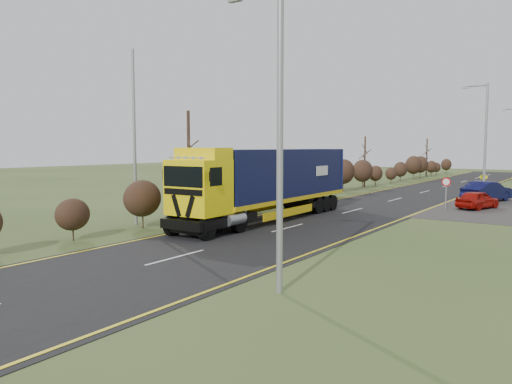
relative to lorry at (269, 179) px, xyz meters
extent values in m
plane|color=#37481F|center=(2.22, -5.72, -2.27)|extent=(160.00, 160.00, 0.00)
cube|color=black|center=(2.22, 4.28, -2.26)|extent=(8.00, 120.00, 0.02)
cube|color=#2C2A27|center=(8.72, 14.28, -2.26)|extent=(6.00, 18.00, 0.02)
cube|color=yellow|center=(-1.48, 4.28, -2.24)|extent=(0.12, 116.00, 0.01)
cube|color=yellow|center=(5.92, 4.28, -2.24)|extent=(0.12, 116.00, 0.01)
cube|color=silver|center=(2.22, -9.72, -2.24)|extent=(0.12, 3.00, 0.01)
cube|color=silver|center=(2.22, -1.72, -2.24)|extent=(0.12, 3.00, 0.01)
cube|color=silver|center=(2.22, 6.28, -2.24)|extent=(0.12, 3.00, 0.01)
cube|color=silver|center=(2.22, 14.28, -2.24)|extent=(0.12, 3.00, 0.01)
cube|color=silver|center=(2.22, 22.28, -2.24)|extent=(0.12, 3.00, 0.01)
cube|color=silver|center=(2.22, 30.28, -2.24)|extent=(0.12, 3.00, 0.01)
cube|color=silver|center=(2.22, 38.28, -2.24)|extent=(0.12, 3.00, 0.01)
cube|color=silver|center=(2.22, 46.28, -2.24)|extent=(0.12, 3.00, 0.01)
cube|color=silver|center=(2.22, 54.28, -2.24)|extent=(0.12, 3.00, 0.01)
ellipsoid|color=#301D15|center=(-3.80, -9.72, -1.13)|extent=(1.21, 1.57, 1.39)
ellipsoid|color=#301D15|center=(-3.78, -5.72, -0.78)|extent=(1.58, 2.06, 1.82)
ellipsoid|color=#301D15|center=(-3.77, -1.72, -0.43)|extent=(1.96, 2.55, 2.25)
ellipsoid|color=#301D15|center=(-3.81, 2.28, -0.55)|extent=(1.83, 2.38, 2.10)
ellipsoid|color=#301D15|center=(-3.74, 6.28, -0.98)|extent=(1.37, 1.78, 1.57)
ellipsoid|color=#301D15|center=(-3.84, 10.28, -1.14)|extent=(1.20, 1.56, 1.38)
ellipsoid|color=#301D15|center=(-3.71, 14.28, -0.81)|extent=(1.55, 2.02, 1.78)
ellipsoid|color=#301D15|center=(-3.87, 18.28, -0.44)|extent=(1.95, 2.53, 2.24)
ellipsoid|color=#301D15|center=(-3.68, 22.28, -0.53)|extent=(1.85, 2.41, 2.13)
ellipsoid|color=#301D15|center=(-3.90, 26.28, -0.96)|extent=(1.40, 1.81, 1.61)
ellipsoid|color=#301D15|center=(-3.65, 30.28, -1.15)|extent=(1.19, 1.55, 1.37)
ellipsoid|color=#301D15|center=(-3.93, 34.28, -0.84)|extent=(1.52, 1.97, 1.75)
ellipsoid|color=#301D15|center=(-3.63, 38.28, -0.45)|extent=(1.93, 2.51, 2.22)
ellipsoid|color=#301D15|center=(-3.95, 42.28, -0.51)|extent=(1.88, 2.44, 2.16)
ellipsoid|color=#301D15|center=(-3.60, 46.28, -0.93)|extent=(1.43, 1.85, 1.64)
ellipsoid|color=#301D15|center=(-3.97, 50.28, -1.15)|extent=(1.19, 1.55, 1.37)
ellipsoid|color=#301D15|center=(-3.58, 54.28, -0.87)|extent=(1.49, 1.93, 1.71)
cylinder|color=#37261B|center=(-4.28, -1.72, 0.76)|extent=(0.18, 0.18, 6.05)
cylinder|color=#37261B|center=(-4.28, 24.28, 0.26)|extent=(0.18, 0.18, 5.06)
cylinder|color=#37261B|center=(-4.28, 46.28, 0.31)|extent=(0.18, 0.18, 5.15)
cube|color=black|center=(0.00, -4.99, -1.60)|extent=(2.32, 4.39, 0.43)
cube|color=yellow|center=(0.00, -5.84, -0.04)|extent=(2.39, 2.11, 2.47)
cube|color=black|center=(0.00, -6.84, -1.75)|extent=(2.37, 0.14, 0.52)
cube|color=black|center=(-0.40, -6.89, -0.80)|extent=(0.57, 0.03, 1.02)
cube|color=black|center=(0.40, -6.89, -0.80)|extent=(0.57, 0.03, 1.02)
cube|color=black|center=(0.00, -6.86, 0.49)|extent=(2.23, 0.08, 0.90)
cube|color=black|center=(0.00, -6.89, -0.18)|extent=(2.18, 0.05, 0.27)
cube|color=yellow|center=(0.00, -5.51, 1.46)|extent=(2.39, 1.35, 0.53)
cylinder|color=silver|center=(0.00, -6.65, 1.29)|extent=(2.09, 0.08, 0.06)
cube|color=black|center=(-1.36, -6.65, 0.53)|extent=(0.08, 0.12, 0.43)
cube|color=black|center=(1.36, -6.65, 0.53)|extent=(0.08, 0.12, 0.43)
cylinder|color=gray|center=(-1.09, -4.61, -1.56)|extent=(0.54, 1.24, 0.53)
cylinder|color=gray|center=(1.09, -4.61, -1.56)|extent=(0.54, 1.24, 0.53)
cube|color=yellow|center=(0.00, 1.18, -1.10)|extent=(2.50, 11.98, 0.23)
cube|color=black|center=(0.00, 1.18, 0.32)|extent=(2.48, 11.60, 2.61)
cube|color=#111946|center=(0.00, 6.99, 0.32)|extent=(2.35, 0.08, 2.61)
cube|color=#111946|center=(0.00, -4.63, 0.32)|extent=(2.35, 0.08, 2.61)
cube|color=black|center=(0.00, 4.79, -1.65)|extent=(2.22, 3.44, 0.33)
cube|color=yellow|center=(-1.16, 0.24, -1.75)|extent=(0.10, 5.22, 0.43)
cube|color=yellow|center=(1.16, 0.24, -1.75)|extent=(0.10, 5.22, 0.43)
cylinder|color=black|center=(-1.00, -6.50, -1.77)|extent=(0.31, 0.99, 0.99)
cylinder|color=black|center=(1.00, -6.50, -1.77)|extent=(0.31, 0.99, 0.99)
cylinder|color=black|center=(-1.00, -4.13, -1.77)|extent=(0.31, 0.99, 0.99)
cylinder|color=black|center=(1.00, -4.13, -1.77)|extent=(0.31, 0.99, 0.99)
cylinder|color=black|center=(-1.00, 3.94, -1.77)|extent=(0.31, 0.99, 0.99)
cylinder|color=black|center=(1.00, 3.94, -1.77)|extent=(0.31, 0.99, 0.99)
cylinder|color=black|center=(-1.00, 4.89, -1.77)|extent=(0.31, 0.99, 0.99)
cylinder|color=black|center=(1.00, 4.89, -1.77)|extent=(0.31, 0.99, 0.99)
cylinder|color=black|center=(-1.00, 5.84, -1.77)|extent=(0.31, 0.99, 0.99)
cylinder|color=black|center=(1.00, 5.84, -1.77)|extent=(0.31, 0.99, 0.99)
imported|color=#9D0D07|center=(8.48, 11.85, -1.67)|extent=(2.44, 3.77, 1.19)
imported|color=black|center=(8.20, 16.95, -1.53)|extent=(3.09, 4.77, 1.48)
cylinder|color=gray|center=(7.59, -11.28, 1.92)|extent=(0.18, 0.18, 8.38)
cylinder|color=gray|center=(8.02, 16.58, 2.03)|extent=(0.18, 0.18, 8.60)
cylinder|color=gray|center=(7.25, 16.58, 6.19)|extent=(1.53, 0.12, 0.12)
cube|color=gray|center=(6.49, 16.58, 6.09)|extent=(0.43, 0.17, 0.13)
cylinder|color=gray|center=(7.30, 34.99, 5.64)|extent=(1.43, 0.12, 0.12)
cube|color=gray|center=(6.59, 34.99, 5.56)|extent=(0.40, 0.16, 0.13)
cylinder|color=gray|center=(-4.98, -5.06, 2.22)|extent=(0.16, 0.16, 8.98)
cylinder|color=gray|center=(6.81, 10.56, -1.38)|extent=(0.08, 0.08, 1.78)
cylinder|color=red|center=(6.81, 10.53, -0.49)|extent=(0.57, 0.04, 0.57)
cylinder|color=white|center=(6.81, 10.51, -0.49)|extent=(0.43, 0.02, 0.43)
cylinder|color=gray|center=(6.99, 22.53, -1.57)|extent=(0.08, 0.08, 1.39)
cube|color=yellow|center=(6.99, 22.48, -0.77)|extent=(0.70, 0.04, 0.70)
camera|label=1|loc=(14.67, -22.84, 1.77)|focal=35.00mm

